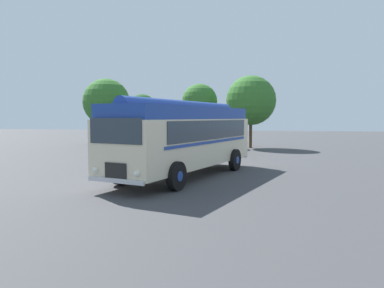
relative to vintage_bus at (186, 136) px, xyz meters
The scene contains 9 objects.
ground_plane 1.98m from the vintage_bus, 161.20° to the right, with size 120.00×120.00×0.00m, color #3D3D3F.
vintage_bus is the anchor object (origin of this frame).
car_near_left 12.32m from the vintage_bus, 115.58° to the left, with size 2.02×4.23×1.66m.
car_mid_left 10.91m from the vintage_bus, 101.03° to the left, with size 2.25×4.34×1.66m.
car_mid_right 10.83m from the vintage_bus, 87.57° to the left, with size 2.02×4.23×1.66m.
tree_far_left 21.15m from the vintage_bus, 123.87° to the left, with size 4.53×4.53×6.48m.
tree_left_of_centre 17.94m from the vintage_bus, 115.26° to the left, with size 2.81×2.81×4.84m.
tree_centre 17.72m from the vintage_bus, 98.18° to the left, with size 3.28×3.28×5.82m.
tree_right_of_centre 17.30m from the vintage_bus, 82.52° to the left, with size 4.40×4.40×6.42m.
Camera 1 is at (4.15, -16.56, 2.74)m, focal length 35.00 mm.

